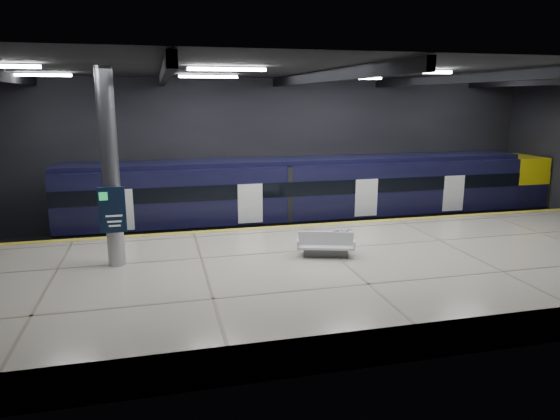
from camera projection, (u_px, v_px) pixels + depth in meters
name	position (u px, v px, depth m)	size (l,w,h in m)	color
ground	(319.00, 267.00, 21.03)	(30.00, 30.00, 0.00)	black
room_shell	(322.00, 130.00, 19.78)	(30.10, 16.10, 8.05)	black
platform	(341.00, 274.00, 18.54)	(30.00, 11.00, 1.10)	beige
safety_strip	(301.00, 226.00, 23.39)	(30.00, 0.40, 0.01)	yellow
rails	(286.00, 232.00, 26.22)	(30.00, 1.52, 0.16)	gray
train	(334.00, 193.00, 26.40)	(29.40, 2.84, 3.79)	black
bench	(326.00, 247.00, 18.85)	(2.31, 1.47, 0.95)	#595B60
bicycle	(341.00, 237.00, 20.04)	(0.53, 1.52, 0.80)	#99999E
pannier_bag	(327.00, 243.00, 19.95)	(0.30, 0.18, 0.35)	black
info_column	(110.00, 172.00, 17.21)	(0.90, 0.78, 6.90)	#9EA0A5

